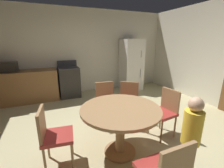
% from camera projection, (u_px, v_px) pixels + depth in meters
% --- Properties ---
extents(ground_plane, '(14.00, 14.00, 0.00)m').
position_uv_depth(ground_plane, '(121.00, 138.00, 2.75)').
color(ground_plane, tan).
extents(wall_back, '(6.15, 0.12, 2.70)m').
position_uv_depth(wall_back, '(82.00, 52.00, 5.06)').
color(wall_back, silver).
rests_on(wall_back, ground).
extents(kitchen_counter, '(1.88, 0.60, 0.90)m').
position_uv_depth(kitchen_counter, '(22.00, 87.00, 4.28)').
color(kitchen_counter, olive).
rests_on(kitchen_counter, ground).
extents(oven_range, '(0.60, 0.60, 1.10)m').
position_uv_depth(oven_range, '(69.00, 82.00, 4.75)').
color(oven_range, '#2D2B28').
rests_on(oven_range, ground).
extents(refrigerator, '(0.68, 0.68, 1.76)m').
position_uv_depth(refrigerator, '(131.00, 65.00, 5.38)').
color(refrigerator, white).
rests_on(refrigerator, ground).
extents(microwave, '(0.44, 0.32, 0.26)m').
position_uv_depth(microwave, '(8.00, 67.00, 4.03)').
color(microwave, black).
rests_on(microwave, kitchen_counter).
extents(dining_table, '(1.17, 1.17, 0.76)m').
position_uv_depth(dining_table, '(120.00, 118.00, 2.25)').
color(dining_table, '#9E754C').
rests_on(dining_table, ground).
extents(chair_north, '(0.45, 0.45, 0.87)m').
position_uv_depth(chair_north, '(106.00, 100.00, 3.17)').
color(chair_north, '#9E754C').
rests_on(chair_north, ground).
extents(chair_east, '(0.45, 0.45, 0.87)m').
position_uv_depth(chair_east, '(165.00, 110.00, 2.74)').
color(chair_east, '#9E754C').
rests_on(chair_east, ground).
extents(chair_west, '(0.44, 0.44, 0.87)m').
position_uv_depth(chair_west, '(52.00, 134.00, 2.03)').
color(chair_west, '#9E754C').
rests_on(chair_west, ground).
extents(chair_northeast, '(0.56, 0.56, 0.87)m').
position_uv_depth(chair_northeast, '(128.00, 100.00, 3.18)').
color(chair_northeast, '#9E754C').
rests_on(chair_northeast, ground).
extents(person_child, '(0.31, 0.31, 1.09)m').
position_uv_depth(person_child, '(191.00, 137.00, 1.84)').
color(person_child, '#665B51').
rests_on(person_child, ground).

